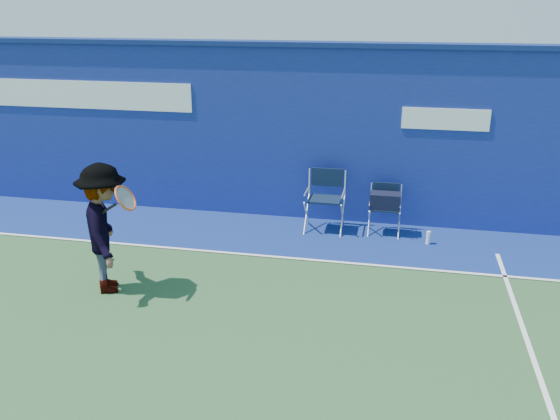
% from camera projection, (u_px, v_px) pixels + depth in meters
% --- Properties ---
extents(ground, '(80.00, 80.00, 0.00)m').
position_uv_depth(ground, '(110.00, 369.00, 6.37)').
color(ground, '#2C502A').
rests_on(ground, ground).
extents(stadium_wall, '(24.00, 0.50, 3.08)m').
position_uv_depth(stadium_wall, '(236.00, 129.00, 10.64)').
color(stadium_wall, navy).
rests_on(stadium_wall, ground).
extents(out_of_bounds_strip, '(24.00, 1.80, 0.01)m').
position_uv_depth(out_of_bounds_strip, '(221.00, 231.00, 10.15)').
color(out_of_bounds_strip, navy).
rests_on(out_of_bounds_strip, ground).
extents(court_lines, '(24.00, 12.00, 0.01)m').
position_uv_depth(court_lines, '(133.00, 338.00, 6.91)').
color(court_lines, white).
rests_on(court_lines, out_of_bounds_strip).
extents(directors_chair_left, '(0.62, 0.55, 1.03)m').
position_uv_depth(directors_chair_left, '(325.00, 212.00, 10.08)').
color(directors_chair_left, silver).
rests_on(directors_chair_left, ground).
extents(directors_chair_right, '(0.50, 0.45, 0.84)m').
position_uv_depth(directors_chair_right, '(384.00, 214.00, 9.92)').
color(directors_chair_right, silver).
rests_on(directors_chair_right, ground).
extents(water_bottle, '(0.07, 0.07, 0.22)m').
position_uv_depth(water_bottle, '(428.00, 238.00, 9.56)').
color(water_bottle, white).
rests_on(water_bottle, ground).
extents(tennis_player, '(1.10, 1.32, 1.77)m').
position_uv_depth(tennis_player, '(105.00, 229.00, 7.83)').
color(tennis_player, '#EA4738').
rests_on(tennis_player, ground).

